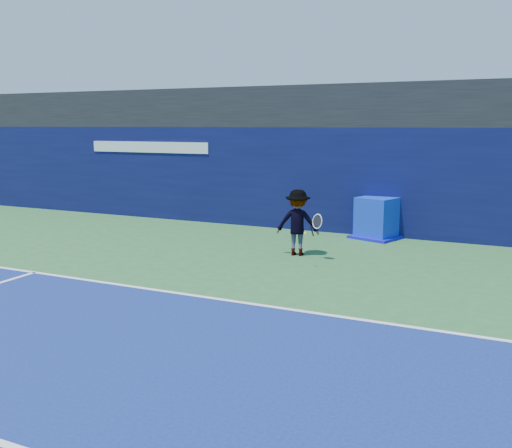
# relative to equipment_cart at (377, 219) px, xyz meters

# --- Properties ---
(ground) EXTENTS (80.00, 80.00, 0.00)m
(ground) POSITION_rel_equipment_cart_xyz_m (-0.66, -9.78, -0.51)
(ground) COLOR #2C6331
(ground) RESTS_ON ground
(baseline) EXTENTS (24.00, 0.10, 0.01)m
(baseline) POSITION_rel_equipment_cart_xyz_m (-0.66, -6.78, -0.50)
(baseline) COLOR white
(baseline) RESTS_ON ground
(stadium_band) EXTENTS (36.00, 3.00, 1.20)m
(stadium_band) POSITION_rel_equipment_cart_xyz_m (-0.66, 1.72, 3.09)
(stadium_band) COLOR black
(stadium_band) RESTS_ON back_wall_assembly
(back_wall_assembly) EXTENTS (36.00, 1.03, 3.00)m
(back_wall_assembly) POSITION_rel_equipment_cart_xyz_m (-0.66, 0.72, 0.99)
(back_wall_assembly) COLOR #0B0F3E
(back_wall_assembly) RESTS_ON ground
(equipment_cart) EXTENTS (1.48, 1.48, 1.13)m
(equipment_cart) POSITION_rel_equipment_cart_xyz_m (0.00, 0.00, 0.00)
(equipment_cart) COLOR #0E2DC6
(equipment_cart) RESTS_ON ground
(tennis_player) EXTENTS (1.29, 0.77, 1.57)m
(tennis_player) POSITION_rel_equipment_cart_xyz_m (-1.24, -2.86, 0.27)
(tennis_player) COLOR silver
(tennis_player) RESTS_ON ground
(tennis_ball) EXTENTS (0.06, 0.06, 0.06)m
(tennis_ball) POSITION_rel_equipment_cart_xyz_m (-0.65, -3.96, 0.25)
(tennis_ball) COLOR yellow
(tennis_ball) RESTS_ON ground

